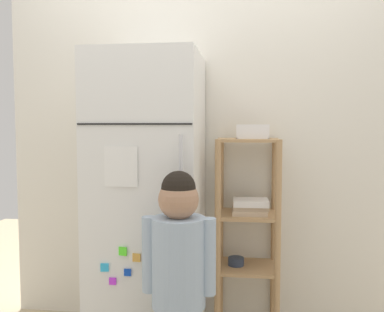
% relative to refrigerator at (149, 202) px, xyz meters
% --- Properties ---
extents(kitchen_wall_back, '(2.57, 0.03, 2.19)m').
position_rel_refrigerator_xyz_m(kitchen_wall_back, '(0.28, 0.35, 0.25)').
color(kitchen_wall_back, silver).
rests_on(kitchen_wall_back, ground).
extents(refrigerator, '(0.60, 0.67, 1.69)m').
position_rel_refrigerator_xyz_m(refrigerator, '(0.00, 0.00, 0.00)').
color(refrigerator, white).
rests_on(refrigerator, ground).
extents(child_standing, '(0.35, 0.26, 1.08)m').
position_rel_refrigerator_xyz_m(child_standing, '(0.25, -0.47, -0.19)').
color(child_standing, '#4B5559').
rests_on(child_standing, ground).
extents(pantry_shelf_unit, '(0.37, 0.33, 1.21)m').
position_rel_refrigerator_xyz_m(pantry_shelf_unit, '(0.57, 0.15, -0.13)').
color(pantry_shelf_unit, tan).
rests_on(pantry_shelf_unit, ground).
extents(fruit_bin, '(0.19, 0.14, 0.08)m').
position_rel_refrigerator_xyz_m(fruit_bin, '(0.60, 0.16, 0.40)').
color(fruit_bin, white).
rests_on(fruit_bin, pantry_shelf_unit).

